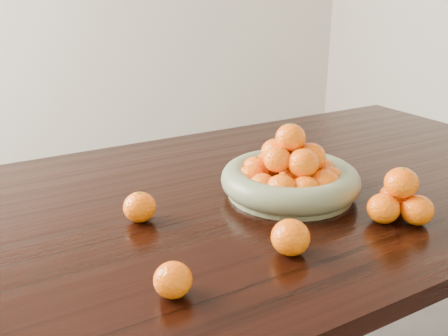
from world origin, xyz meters
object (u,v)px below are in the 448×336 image
dining_table (232,227)px  orange_pyramid (399,199)px  loose_orange_0 (140,207)px  fruit_bowl (290,176)px

dining_table → orange_pyramid: orange_pyramid is taller
loose_orange_0 → dining_table: bearing=5.9°
fruit_bowl → orange_pyramid: size_ratio=2.41×
dining_table → loose_orange_0: size_ratio=28.70×
dining_table → orange_pyramid: (0.24, -0.29, 0.14)m
fruit_bowl → orange_pyramid: 0.25m
dining_table → orange_pyramid: 0.40m
orange_pyramid → fruit_bowl: bearing=118.3°
dining_table → loose_orange_0: (-0.24, -0.03, 0.12)m
dining_table → fruit_bowl: size_ratio=6.06×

